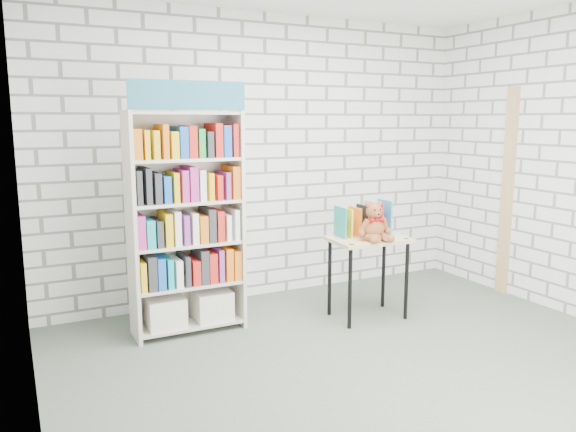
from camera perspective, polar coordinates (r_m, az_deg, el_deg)
name	(u,v)px	position (r m, az deg, el deg)	size (l,w,h in m)	color
ground	(380,368)	(4.27, 9.30, -15.04)	(4.50, 4.50, 0.00)	#4C5749
room_shell	(387,119)	(3.88, 10.04, 9.64)	(4.52, 4.02, 2.81)	silver
bookshelf	(186,221)	(4.74, -10.33, -0.53)	(0.93, 0.36, 2.08)	beige
display_table	(368,249)	(5.09, 8.17, -3.33)	(0.71, 0.51, 0.74)	tan
table_books	(363,220)	(5.14, 7.58, -0.39)	(0.49, 0.23, 0.29)	teal
teddy_bear	(375,225)	(4.95, 8.79, -0.88)	(0.31, 0.30, 0.34)	brown
door_trim	(507,192)	(6.13, 21.38, 2.24)	(0.05, 0.12, 2.10)	tan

